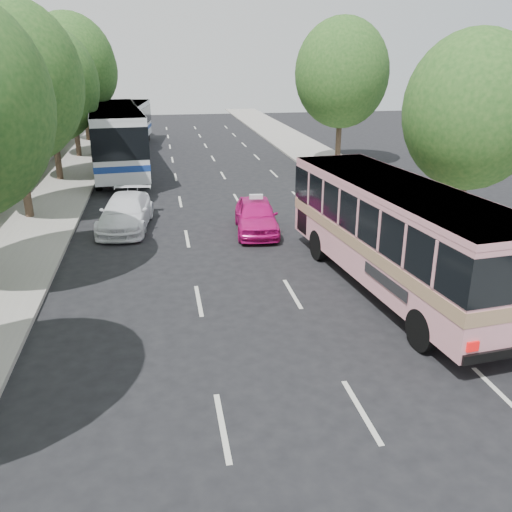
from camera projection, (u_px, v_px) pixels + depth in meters
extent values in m
plane|color=black|center=(292.00, 365.00, 12.91)|extent=(120.00, 120.00, 0.00)
cube|color=#9E998E|center=(57.00, 188.00, 29.95)|extent=(4.00, 90.00, 0.15)
cube|color=#9E998E|center=(350.00, 177.00, 32.76)|extent=(4.00, 90.00, 0.12)
cube|color=#9E998E|center=(20.00, 174.00, 29.36)|extent=(0.30, 90.00, 1.50)
cylinder|color=#38281E|center=(24.00, 178.00, 23.74)|extent=(0.36, 0.36, 3.80)
ellipsoid|color=#1F4B1B|center=(10.00, 82.00, 22.35)|extent=(6.00, 6.00, 6.90)
sphere|color=#1F4B1B|center=(14.00, 51.00, 21.73)|extent=(3.90, 3.90, 3.90)
cylinder|color=#38281E|center=(57.00, 152.00, 31.20)|extent=(0.36, 0.36, 3.50)
ellipsoid|color=#1F4B1B|center=(48.00, 85.00, 29.92)|extent=(5.52, 5.52, 6.35)
sphere|color=#1F4B1B|center=(52.00, 64.00, 29.33)|extent=(3.59, 3.59, 3.59)
cylinder|color=#38281E|center=(76.00, 130.00, 38.51)|extent=(0.36, 0.36, 3.99)
ellipsoid|color=#1F4B1B|center=(69.00, 67.00, 37.06)|extent=(6.30, 6.30, 7.24)
sphere|color=#1F4B1B|center=(73.00, 48.00, 36.41)|extent=(4.09, 4.09, 4.09)
cylinder|color=#38281E|center=(86.00, 120.00, 45.91)|extent=(0.36, 0.36, 3.72)
ellipsoid|color=#1F4B1B|center=(81.00, 71.00, 44.55)|extent=(5.88, 5.88, 6.76)
sphere|color=#1F4B1B|center=(84.00, 56.00, 43.93)|extent=(3.82, 3.82, 3.82)
cylinder|color=#38281E|center=(460.00, 200.00, 21.17)|extent=(0.36, 0.36, 3.23)
ellipsoid|color=#1F4B1B|center=(472.00, 111.00, 19.99)|extent=(5.10, 5.10, 5.87)
sphere|color=#1F4B1B|center=(491.00, 82.00, 19.43)|extent=(3.32, 3.31, 3.31)
cylinder|color=#38281E|center=(339.00, 137.00, 35.90)|extent=(0.36, 0.36, 3.80)
ellipsoid|color=#1F4B1B|center=(342.00, 73.00, 34.51)|extent=(6.00, 6.00, 6.90)
sphere|color=#1F4B1B|center=(351.00, 53.00, 33.88)|extent=(3.90, 3.90, 3.90)
cube|color=pink|center=(396.00, 230.00, 16.43)|extent=(3.70, 10.69, 2.81)
cube|color=#9E7A59|center=(395.00, 240.00, 16.54)|extent=(3.75, 10.71, 0.37)
cube|color=black|center=(397.00, 214.00, 16.25)|extent=(3.76, 10.72, 1.15)
cube|color=pink|center=(400.00, 188.00, 15.97)|extent=(3.73, 10.71, 0.17)
cylinder|color=black|center=(319.00, 245.00, 19.44)|extent=(0.43, 1.12, 1.09)
cylinder|color=black|center=(377.00, 239.00, 20.05)|extent=(0.43, 1.12, 1.09)
cylinder|color=black|center=(422.00, 330.00, 13.41)|extent=(0.43, 1.12, 1.09)
cylinder|color=black|center=(501.00, 318.00, 14.01)|extent=(0.43, 1.12, 1.09)
imported|color=#D0127A|center=(256.00, 216.00, 22.42)|extent=(2.09, 4.33, 1.43)
imported|color=white|center=(126.00, 212.00, 22.93)|extent=(2.48, 5.00, 1.39)
cube|color=white|center=(116.00, 135.00, 33.49)|extent=(4.15, 13.55, 3.39)
cube|color=black|center=(115.00, 129.00, 33.34)|extent=(4.20, 13.59, 1.67)
cube|color=navy|center=(117.00, 149.00, 33.79)|extent=(4.19, 13.58, 0.33)
cube|color=white|center=(113.00, 108.00, 32.93)|extent=(4.17, 13.58, 0.16)
cylinder|color=black|center=(97.00, 153.00, 37.56)|extent=(0.48, 1.25, 1.22)
cylinder|color=black|center=(134.00, 151.00, 38.21)|extent=(0.48, 1.25, 1.22)
cylinder|color=black|center=(98.00, 179.00, 29.54)|extent=(0.48, 1.25, 1.22)
cylinder|color=black|center=(145.00, 176.00, 30.19)|extent=(0.48, 1.25, 1.22)
cube|color=white|center=(127.00, 123.00, 42.71)|extent=(3.56, 11.38, 2.84)
cube|color=black|center=(127.00, 119.00, 42.59)|extent=(3.61, 11.42, 1.40)
cube|color=navy|center=(128.00, 133.00, 42.96)|extent=(3.60, 11.41, 0.28)
cube|color=white|center=(126.00, 106.00, 42.24)|extent=(3.58, 11.40, 0.13)
cylinder|color=black|center=(123.00, 136.00, 46.46)|extent=(0.41, 1.05, 1.03)
cylinder|color=black|center=(147.00, 135.00, 46.59)|extent=(0.41, 1.05, 1.03)
cylinder|color=black|center=(106.00, 150.00, 39.47)|extent=(0.41, 1.05, 1.03)
cylinder|color=black|center=(135.00, 149.00, 39.61)|extent=(0.41, 1.05, 1.03)
cube|color=silver|center=(256.00, 197.00, 22.14)|extent=(0.57, 0.23, 0.18)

